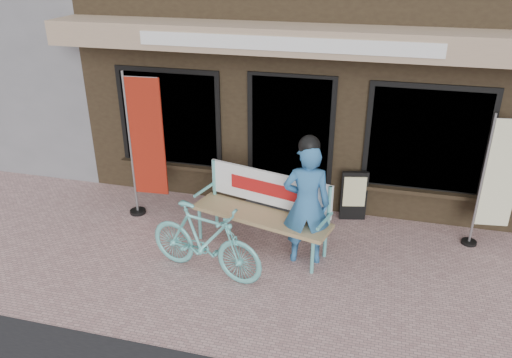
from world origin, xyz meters
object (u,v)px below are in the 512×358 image
(bench, at_px, (264,205))
(nobori_red, at_px, (145,145))
(nobori_cream, at_px, (497,181))
(person, at_px, (307,202))
(menu_stand, at_px, (354,195))
(bicycle, at_px, (205,240))

(bench, xyz_separation_m, nobori_red, (-1.95, 0.39, 0.55))
(bench, xyz_separation_m, nobori_cream, (3.06, 0.76, 0.38))
(bench, height_order, nobori_cream, nobori_cream)
(person, distance_m, nobori_cream, 2.64)
(menu_stand, bearing_deg, person, -125.44)
(nobori_red, distance_m, nobori_cream, 5.02)
(nobori_red, height_order, nobori_cream, nobori_red)
(bicycle, bearing_deg, nobori_cream, -52.61)
(bench, bearing_deg, person, -7.48)
(person, xyz_separation_m, menu_stand, (0.54, 1.30, -0.47))
(nobori_cream, bearing_deg, bench, -172.87)
(bench, height_order, bicycle, bench)
(nobori_red, xyz_separation_m, nobori_cream, (5.00, 0.38, -0.18))
(nobori_cream, bearing_deg, bicycle, -162.52)
(nobori_red, relative_size, nobori_cream, 1.17)
(bicycle, xyz_separation_m, nobori_cream, (3.62, 1.64, 0.52))
(person, bearing_deg, nobori_cream, 12.46)
(bicycle, relative_size, nobori_cream, 0.83)
(nobori_red, bearing_deg, menu_stand, 8.08)
(menu_stand, bearing_deg, nobori_red, 179.15)
(bicycle, bearing_deg, person, -49.22)
(nobori_red, bearing_deg, nobori_cream, 0.36)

